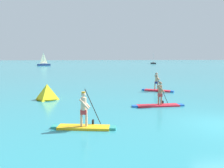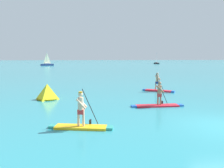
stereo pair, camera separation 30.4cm
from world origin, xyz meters
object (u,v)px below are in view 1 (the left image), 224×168
(paddleboarder_mid_center, at_px, (159,101))
(paddleboarder_far_right, at_px, (157,87))
(race_marker_buoy, at_px, (47,93))
(paddleboarder_near_left, at_px, (84,121))
(sailboat_left_horizon, at_px, (44,64))
(sailboat_right_horizon, at_px, (153,62))

(paddleboarder_mid_center, height_order, paddleboarder_far_right, paddleboarder_far_right)
(paddleboarder_far_right, height_order, race_marker_buoy, paddleboarder_far_right)
(paddleboarder_mid_center, bearing_deg, race_marker_buoy, 156.48)
(paddleboarder_mid_center, distance_m, paddleboarder_far_right, 6.42)
(paddleboarder_near_left, relative_size, paddleboarder_far_right, 1.08)
(race_marker_buoy, bearing_deg, paddleboarder_mid_center, -23.03)
(race_marker_buoy, bearing_deg, sailboat_left_horizon, 100.50)
(paddleboarder_mid_center, xyz_separation_m, sailboat_right_horizon, (27.67, 86.67, 0.35))
(race_marker_buoy, relative_size, sailboat_right_horizon, 0.32)
(sailboat_left_horizon, bearing_deg, paddleboarder_far_right, -92.96)
(paddleboarder_near_left, distance_m, paddleboarder_mid_center, 6.28)
(race_marker_buoy, distance_m, sailboat_right_horizon, 90.59)
(paddleboarder_far_right, xyz_separation_m, sailboat_left_horizon, (-22.22, 64.50, 0.38))
(paddleboarder_far_right, bearing_deg, paddleboarder_near_left, -92.00)
(paddleboarder_far_right, xyz_separation_m, race_marker_buoy, (-9.74, -2.81, 0.17))
(sailboat_right_horizon, bearing_deg, paddleboarder_mid_center, -16.04)
(paddleboarder_near_left, distance_m, race_marker_buoy, 7.74)
(sailboat_left_horizon, height_order, sailboat_right_horizon, sailboat_left_horizon)
(paddleboarder_mid_center, bearing_deg, paddleboarder_near_left, -141.93)
(paddleboarder_near_left, xyz_separation_m, paddleboarder_mid_center, (4.91, 3.91, -0.04))
(paddleboarder_near_left, height_order, sailboat_left_horizon, sailboat_left_horizon)
(paddleboarder_far_right, relative_size, sailboat_left_horizon, 0.50)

